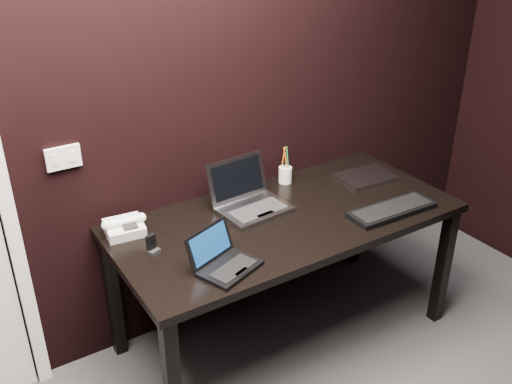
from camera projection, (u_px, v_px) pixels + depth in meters
wall_back at (189, 94)px, 2.69m from camera, size 4.00×0.00×4.00m
wall_switch at (63, 158)px, 2.46m from camera, size 0.15×0.02×0.10m
desk at (286, 229)px, 2.82m from camera, size 1.70×0.80×0.74m
netbook at (224, 261)px, 2.37m from camera, size 0.31×0.30×0.16m
silver_laptop at (250, 201)px, 2.83m from camera, size 0.36×0.33×0.23m
ext_keyboard at (392, 210)px, 2.81m from camera, size 0.47×0.17×0.03m
closed_laptop at (366, 177)px, 3.15m from camera, size 0.32×0.24×0.02m
desk_phone at (124, 227)px, 2.61m from camera, size 0.21×0.17×0.10m
mobile_phone at (152, 246)px, 2.48m from camera, size 0.06×0.05×0.09m
pen_cup at (285, 174)px, 3.09m from camera, size 0.07×0.07×0.21m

